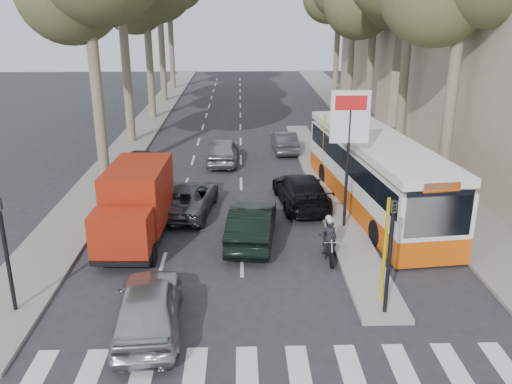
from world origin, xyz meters
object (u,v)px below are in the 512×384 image
red_truck (136,204)px  motorcycle (329,238)px  dark_hatchback (252,224)px  silver_hatchback (148,306)px  city_bus (374,171)px

red_truck → motorcycle: red_truck is taller
dark_hatchback → red_truck: bearing=4.7°
red_truck → silver_hatchback: bearing=-74.9°
silver_hatchback → red_truck: 6.21m
motorcycle → red_truck: bearing=167.8°
silver_hatchback → city_bus: (8.47, 9.48, 0.95)m
dark_hatchback → red_truck: size_ratio=0.84×
silver_hatchback → motorcycle: (5.71, 4.47, -0.03)m
city_bus → red_truck: bearing=-167.0°
red_truck → motorcycle: size_ratio=2.90×
city_bus → motorcycle: bearing=-125.3°
dark_hatchback → motorcycle: 3.04m
red_truck → city_bus: (9.83, 3.47, 0.19)m
silver_hatchback → dark_hatchback: size_ratio=0.97×
silver_hatchback → red_truck: red_truck is taller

